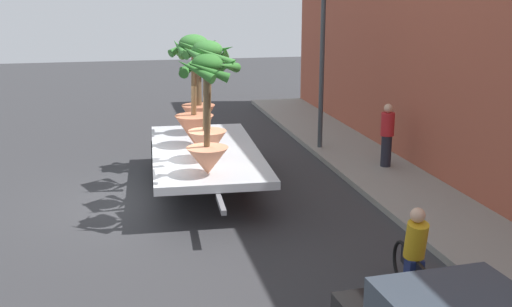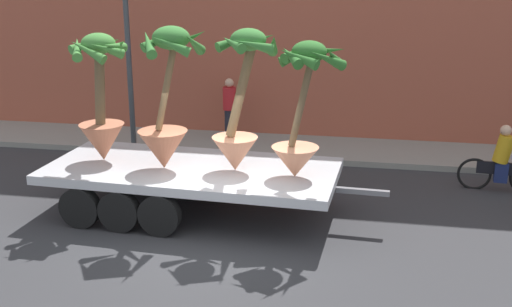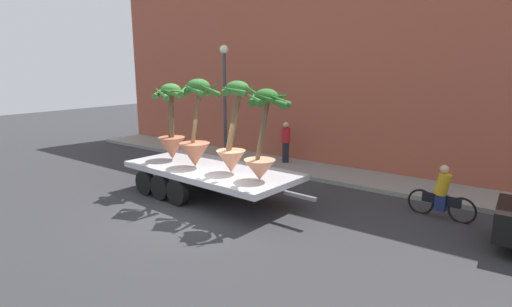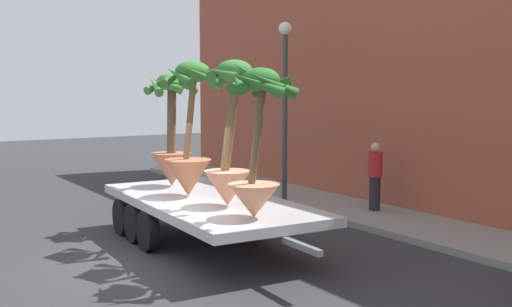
% 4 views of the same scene
% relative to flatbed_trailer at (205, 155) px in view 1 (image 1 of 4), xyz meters
% --- Properties ---
extents(ground_plane, '(60.00, 60.00, 0.00)m').
position_rel_flatbed_trailer_xyz_m(ground_plane, '(0.98, -1.44, -0.77)').
color(ground_plane, '#2D2D30').
extents(sidewalk, '(24.00, 2.20, 0.15)m').
position_rel_flatbed_trailer_xyz_m(sidewalk, '(0.98, 4.66, -0.70)').
color(sidewalk, gray).
rests_on(sidewalk, ground).
extents(building_facade, '(24.00, 1.20, 8.20)m').
position_rel_flatbed_trailer_xyz_m(building_facade, '(0.98, 6.36, 3.33)').
color(building_facade, '#9E4C38').
rests_on(building_facade, ground).
extents(flatbed_trailer, '(6.82, 2.87, 0.98)m').
position_rel_flatbed_trailer_xyz_m(flatbed_trailer, '(0.00, 0.00, 0.00)').
color(flatbed_trailer, '#B7BABF').
rests_on(flatbed_trailer, ground).
extents(potted_palm_rear, '(1.36, 1.40, 2.57)m').
position_rel_flatbed_trailer_xyz_m(potted_palm_rear, '(2.44, -0.25, 1.43)').
color(potted_palm_rear, tan).
rests_on(potted_palm_rear, flatbed_trailer).
extents(potted_palm_middle, '(1.35, 1.26, 2.74)m').
position_rel_flatbed_trailer_xyz_m(potted_palm_middle, '(1.25, -0.07, 1.42)').
color(potted_palm_middle, tan).
rests_on(potted_palm_middle, flatbed_trailer).
extents(potted_palm_front, '(1.40, 1.34, 2.77)m').
position_rel_flatbed_trailer_xyz_m(potted_palm_front, '(-0.18, -0.20, 1.35)').
color(potted_palm_front, '#B26647').
rests_on(potted_palm_front, flatbed_trailer).
extents(potted_palm_extra, '(1.27, 1.22, 2.58)m').
position_rel_flatbed_trailer_xyz_m(potted_palm_extra, '(-1.64, 0.08, 1.37)').
color(potted_palm_extra, '#B26647').
rests_on(potted_palm_extra, flatbed_trailer).
extents(cyclist, '(1.84, 0.38, 1.54)m').
position_rel_flatbed_trailer_xyz_m(cyclist, '(6.58, 2.43, -0.10)').
color(cyclist, black).
rests_on(cyclist, ground).
extents(pedestrian_near_gate, '(0.36, 0.36, 1.71)m').
position_rel_flatbed_trailer_xyz_m(pedestrian_near_gate, '(-0.12, 4.93, 0.27)').
color(pedestrian_near_gate, black).
rests_on(pedestrian_near_gate, sidewalk).
extents(street_lamp, '(0.36, 0.36, 4.83)m').
position_rel_flatbed_trailer_xyz_m(street_lamp, '(-2.52, 3.86, 2.46)').
color(street_lamp, '#383D42').
rests_on(street_lamp, sidewalk).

